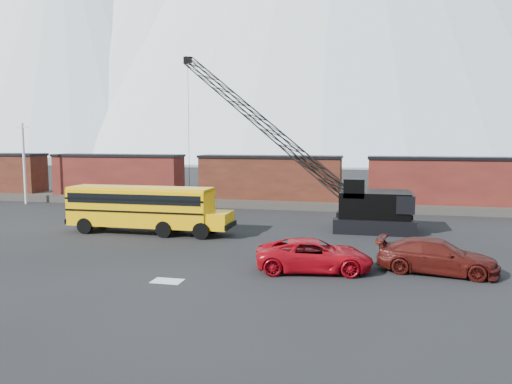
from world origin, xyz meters
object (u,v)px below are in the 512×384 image
red_pickup (314,255)px  maroon_suv (437,256)px  crawler_crane (257,119)px  school_bus (145,207)px

red_pickup → maroon_suv: maroon_suv is taller
crawler_crane → maroon_suv: bearing=-51.3°
school_bus → crawler_crane: crawler_crane is taller
red_pickup → crawler_crane: (-6.73, 16.75, 7.31)m
school_bus → red_pickup: bearing=-30.1°
red_pickup → school_bus: bearing=51.1°
school_bus → red_pickup: school_bus is taller
maroon_suv → crawler_crane: crawler_crane is taller
maroon_suv → red_pickup: bearing=108.4°
maroon_suv → crawler_crane: (-12.59, 15.74, 7.28)m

